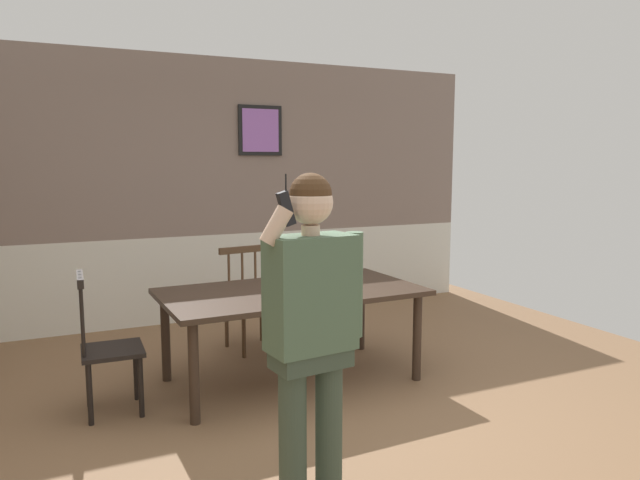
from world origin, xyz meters
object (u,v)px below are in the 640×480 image
(person_figure, at_px, (312,317))
(chair_near_window, at_px, (106,347))
(dining_table, at_px, (291,298))
(chair_by_doorway, at_px, (251,298))

(person_figure, bearing_deg, chair_near_window, -68.27)
(dining_table, distance_m, chair_by_doorway, 0.95)
(person_figure, bearing_deg, chair_by_doorway, -107.76)
(dining_table, xyz_separation_m, person_figure, (-0.54, -1.61, 0.30))
(chair_by_doorway, xyz_separation_m, person_figure, (-0.51, -2.53, 0.50))
(dining_table, height_order, person_figure, person_figure)
(dining_table, bearing_deg, person_figure, -108.54)
(dining_table, relative_size, chair_near_window, 2.05)
(chair_by_doorway, distance_m, person_figure, 2.63)
(chair_near_window, xyz_separation_m, person_figure, (0.84, -1.57, 0.50))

